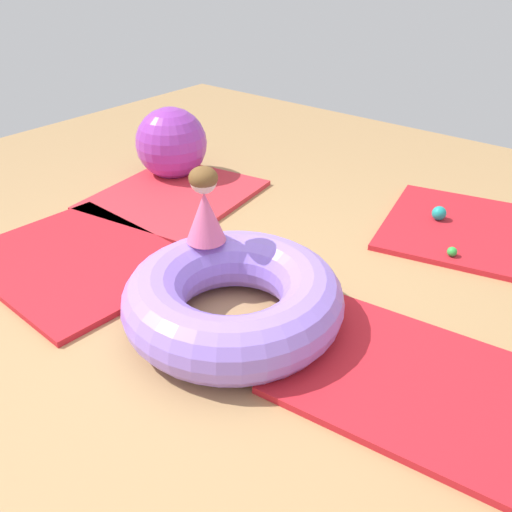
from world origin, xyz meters
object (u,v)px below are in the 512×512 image
inflatable_cushion (233,299)px  play_ball_green (452,252)px  child_in_pink (205,206)px  exercise_ball_large (171,143)px  play_ball_teal (439,213)px

inflatable_cushion → play_ball_green: inflatable_cushion is taller
play_ball_green → child_in_pink: bearing=-129.1°
exercise_ball_large → play_ball_teal: bearing=15.1°
inflatable_cushion → play_ball_green: bearing=64.9°
play_ball_teal → play_ball_green: play_ball_teal is taller
play_ball_green → exercise_ball_large: size_ratio=0.11×
inflatable_cushion → play_ball_teal: size_ratio=11.48×
inflatable_cushion → exercise_ball_large: 2.27m
child_in_pink → inflatable_cushion: bearing=-56.7°
play_ball_teal → exercise_ball_large: (-2.24, -0.60, 0.22)m
play_ball_teal → exercise_ball_large: exercise_ball_large is taller
child_in_pink → exercise_ball_large: (-1.50, 1.13, -0.26)m
inflatable_cushion → play_ball_teal: bearing=78.6°
inflatable_cushion → exercise_ball_large: exercise_ball_large is taller
child_in_pink → play_ball_teal: bearing=36.1°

